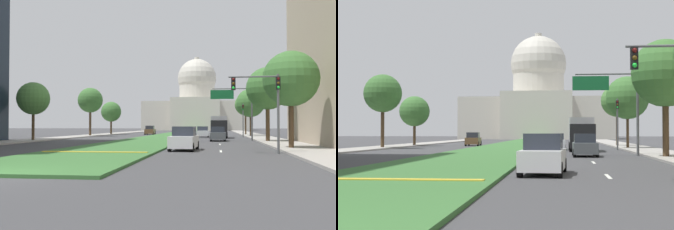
% 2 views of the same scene
% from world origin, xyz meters
% --- Properties ---
extents(ground_plane, '(299.28, 299.28, 0.00)m').
position_xyz_m(ground_plane, '(0.00, 68.02, 0.00)').
color(ground_plane, '#3D3D3F').
extents(grass_median, '(7.63, 122.43, 0.14)m').
position_xyz_m(grass_median, '(0.00, 61.22, 0.07)').
color(grass_median, '#386B33').
rests_on(grass_median, ground_plane).
extents(median_curb_nose, '(6.87, 0.50, 0.04)m').
position_xyz_m(median_curb_nose, '(0.00, 11.13, 0.16)').
color(median_curb_nose, gold).
rests_on(median_curb_nose, grass_median).
extents(lane_dashes_right, '(0.16, 62.64, 0.01)m').
position_xyz_m(lane_dashes_right, '(8.02, 44.95, 0.00)').
color(lane_dashes_right, silver).
rests_on(lane_dashes_right, ground_plane).
extents(sidewalk_left, '(4.00, 122.43, 0.15)m').
position_xyz_m(sidewalk_left, '(-14.22, 54.41, 0.07)').
color(sidewalk_left, '#9E9991').
rests_on(sidewalk_left, ground_plane).
extents(sidewalk_right, '(4.00, 122.43, 0.15)m').
position_xyz_m(sidewalk_right, '(14.22, 54.41, 0.07)').
color(sidewalk_right, '#9E9991').
rests_on(sidewalk_right, ground_plane).
extents(capitol_building, '(39.51, 25.57, 28.15)m').
position_xyz_m(capitol_building, '(0.00, 135.31, 9.42)').
color(capitol_building, beige).
rests_on(capitol_building, ground_plane).
extents(traffic_light_near_right, '(3.34, 0.35, 5.20)m').
position_xyz_m(traffic_light_near_right, '(10.88, 13.06, 3.80)').
color(traffic_light_near_right, '#515456').
rests_on(traffic_light_near_right, ground_plane).
extents(traffic_light_far_right, '(0.28, 0.35, 5.20)m').
position_xyz_m(traffic_light_far_right, '(11.72, 47.82, 3.31)').
color(traffic_light_far_right, '#515456').
rests_on(traffic_light_far_right, ground_plane).
extents(overhead_guide_sign, '(5.06, 0.20, 6.50)m').
position_xyz_m(overhead_guide_sign, '(10.11, 34.61, 4.62)').
color(overhead_guide_sign, '#515456').
rests_on(overhead_guide_sign, ground_plane).
extents(street_tree_right_near, '(4.28, 4.28, 7.58)m').
position_xyz_m(street_tree_right_near, '(13.40, 17.81, 5.41)').
color(street_tree_right_near, '#4C3823').
rests_on(street_tree_right_near, ground_plane).
extents(street_tree_left_mid, '(3.81, 3.81, 6.91)m').
position_xyz_m(street_tree_left_mid, '(-13.58, 30.03, 4.98)').
color(street_tree_left_mid, '#4C3823').
rests_on(street_tree_left_mid, ground_plane).
extents(street_tree_right_mid, '(4.70, 4.70, 8.26)m').
position_xyz_m(street_tree_right_mid, '(13.27, 30.70, 5.88)').
color(street_tree_right_mid, '#4C3823').
rests_on(street_tree_right_mid, ground_plane).
extents(street_tree_left_far, '(4.21, 4.21, 8.21)m').
position_xyz_m(street_tree_left_far, '(-13.55, 50.33, 6.06)').
color(street_tree_left_far, '#4C3823').
rests_on(street_tree_left_far, ground_plane).
extents(street_tree_right_far, '(4.64, 4.64, 7.82)m').
position_xyz_m(street_tree_right_far, '(13.16, 51.42, 5.49)').
color(street_tree_right_far, '#4C3823').
rests_on(street_tree_right_far, ground_plane).
extents(street_tree_left_distant, '(3.92, 3.92, 6.47)m').
position_xyz_m(street_tree_left_distant, '(-12.85, 60.79, 4.49)').
color(street_tree_left_distant, '#4C3823').
rests_on(street_tree_left_distant, ground_plane).
extents(street_tree_right_distant, '(4.06, 4.06, 7.78)m').
position_xyz_m(street_tree_right_distant, '(13.08, 61.46, 5.73)').
color(street_tree_right_distant, '#4C3823').
rests_on(street_tree_right_distant, ground_plane).
extents(sedan_lead_stopped, '(2.04, 4.32, 1.77)m').
position_xyz_m(sedan_lead_stopped, '(5.33, 15.89, 0.82)').
color(sedan_lead_stopped, silver).
rests_on(sedan_lead_stopped, ground_plane).
extents(sedan_midblock, '(1.83, 4.40, 1.70)m').
position_xyz_m(sedan_midblock, '(7.84, 33.33, 0.80)').
color(sedan_midblock, '#4C5156').
rests_on(sedan_midblock, ground_plane).
extents(sedan_distant, '(2.10, 4.50, 1.69)m').
position_xyz_m(sedan_distant, '(5.46, 48.32, 0.79)').
color(sedan_distant, silver).
rests_on(sedan_distant, ground_plane).
extents(sedan_far_horizon, '(2.04, 4.45, 1.77)m').
position_xyz_m(sedan_far_horizon, '(-5.52, 63.11, 0.83)').
color(sedan_far_horizon, brown).
rests_on(sedan_far_horizon, ground_plane).
extents(box_truck_delivery, '(2.40, 6.40, 3.20)m').
position_xyz_m(box_truck_delivery, '(8.00, 44.42, 1.68)').
color(box_truck_delivery, black).
rests_on(box_truck_delivery, ground_plane).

